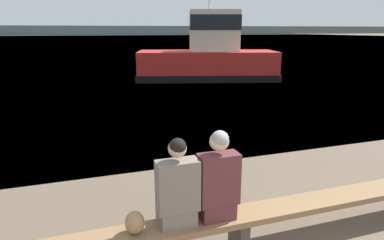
# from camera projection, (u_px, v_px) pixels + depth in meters

# --- Properties ---
(water_surface) EXTENTS (240.00, 240.00, 0.00)m
(water_surface) POSITION_uv_depth(u_px,v_px,m) (78.00, 37.00, 116.45)
(water_surface) COLOR #5684A3
(water_surface) RESTS_ON ground
(far_shoreline) EXTENTS (600.00, 12.00, 4.25)m
(far_shoreline) POSITION_uv_depth(u_px,v_px,m) (76.00, 30.00, 167.20)
(far_shoreline) COLOR #4C4C42
(far_shoreline) RESTS_ON ground
(bench_main) EXTENTS (8.86, 0.41, 0.48)m
(bench_main) POSITION_uv_depth(u_px,v_px,m) (239.00, 219.00, 4.05)
(bench_main) COLOR brown
(bench_main) RESTS_ON ground
(person_left) EXTENTS (0.46, 0.36, 1.02)m
(person_left) POSITION_uv_depth(u_px,v_px,m) (177.00, 189.00, 3.68)
(person_left) COLOR #70665B
(person_left) RESTS_ON bench_main
(person_right) EXTENTS (0.46, 0.36, 1.06)m
(person_right) POSITION_uv_depth(u_px,v_px,m) (218.00, 181.00, 3.82)
(person_right) COLOR #56282D
(person_right) RESTS_ON bench_main
(shopping_bag) EXTENTS (0.21, 0.21, 0.25)m
(shopping_bag) POSITION_uv_depth(u_px,v_px,m) (135.00, 223.00, 3.61)
(shopping_bag) COLOR #9E754C
(shopping_bag) RESTS_ON bench_main
(tugboat_red) EXTENTS (7.76, 4.73, 6.40)m
(tugboat_red) POSITION_uv_depth(u_px,v_px,m) (209.00, 58.00, 17.99)
(tugboat_red) COLOR red
(tugboat_red) RESTS_ON water_surface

